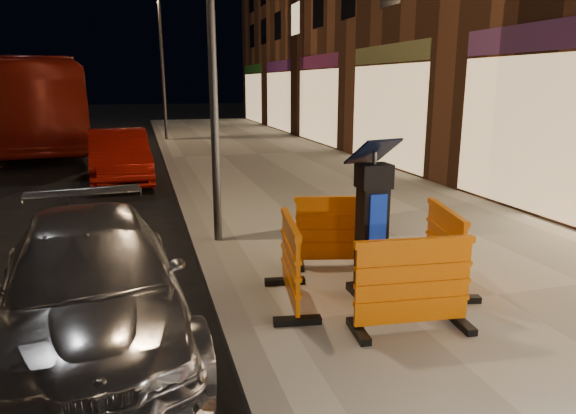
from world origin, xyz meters
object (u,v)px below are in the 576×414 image
object	(u,v)px
parking_kiosk	(372,223)
barrier_kerbside	(290,262)
barrier_bldgside	(444,247)
barrier_back	(340,231)
barrier_front	(413,285)
car_silver	(97,339)
car_red	(121,182)
bus_doubledecker	(42,148)

from	to	relation	value
parking_kiosk	barrier_kerbside	xyz separation A→B (m)	(-0.95, -0.00, -0.37)
barrier_kerbside	barrier_bldgside	size ratio (longest dim) A/B	1.00
parking_kiosk	barrier_back	size ratio (longest dim) A/B	1.40
barrier_front	barrier_back	bearing A→B (deg)	95.78
barrier_bldgside	car_silver	size ratio (longest dim) A/B	0.29
parking_kiosk	barrier_bldgside	xyz separation A→B (m)	(0.95, 0.00, -0.37)
car_silver	car_red	world-z (taller)	car_red
barrier_front	barrier_kerbside	bearing A→B (deg)	140.78
barrier_bldgside	car_red	xyz separation A→B (m)	(-3.94, 8.76, -0.62)
parking_kiosk	car_red	world-z (taller)	parking_kiosk
barrier_front	barrier_back	xyz separation A→B (m)	(0.00, 1.90, 0.00)
barrier_bldgside	car_silver	bearing A→B (deg)	102.65
barrier_front	barrier_back	world-z (taller)	same
barrier_kerbside	car_red	xyz separation A→B (m)	(-2.04, 8.76, -0.62)
parking_kiosk	car_red	distance (m)	9.31
barrier_back	barrier_kerbside	xyz separation A→B (m)	(-0.95, -0.95, 0.00)
barrier_front	car_red	world-z (taller)	barrier_front
bus_doubledecker	barrier_kerbside	bearing A→B (deg)	-82.06
barrier_front	bus_doubledecker	xyz separation A→B (m)	(-6.24, 18.08, -0.62)
car_silver	bus_doubledecker	xyz separation A→B (m)	(-3.25, 17.12, 0.00)
parking_kiosk	barrier_front	xyz separation A→B (m)	(0.00, -0.95, -0.37)
barrier_back	barrier_bldgside	bearing A→B (deg)	-31.22
barrier_front	car_silver	size ratio (longest dim) A/B	0.29
barrier_bldgside	barrier_back	bearing A→B (deg)	57.78
parking_kiosk	barrier_back	distance (m)	1.02
barrier_front	barrier_bldgside	bearing A→B (deg)	50.78
parking_kiosk	car_silver	size ratio (longest dim) A/B	0.40
barrier_front	car_red	xyz separation A→B (m)	(-2.99, 9.71, -0.62)
parking_kiosk	barrier_front	world-z (taller)	parking_kiosk
barrier_kerbside	bus_doubledecker	size ratio (longest dim) A/B	0.10
barrier_front	bus_doubledecker	bearing A→B (deg)	114.82
barrier_kerbside	bus_doubledecker	bearing A→B (deg)	25.94
parking_kiosk	barrier_bldgside	distance (m)	1.02
car_silver	car_red	bearing A→B (deg)	84.06
barrier_bldgside	car_red	distance (m)	9.62
parking_kiosk	car_silver	bearing A→B (deg)	-169.39
parking_kiosk	barrier_bldgside	world-z (taller)	parking_kiosk
barrier_bldgside	car_red	bearing A→B (deg)	37.03
car_red	barrier_bldgside	bearing A→B (deg)	-69.70
bus_doubledecker	car_silver	bearing A→B (deg)	-88.46
barrier_back	barrier_kerbside	size ratio (longest dim) A/B	1.00
barrier_bldgside	bus_doubledecker	distance (m)	18.58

